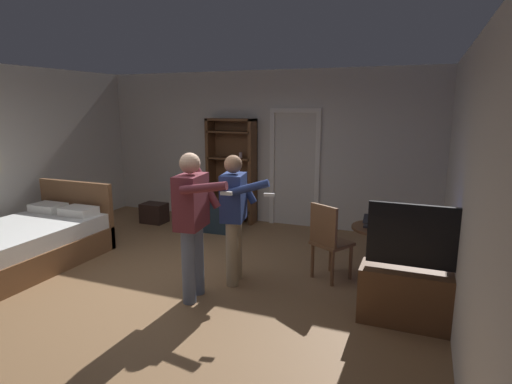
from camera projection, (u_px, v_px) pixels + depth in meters
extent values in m
plane|color=olive|center=(168.00, 285.00, 5.16)|extent=(7.00, 7.00, 0.00)
cube|color=beige|center=(262.00, 148.00, 7.78)|extent=(6.61, 0.12, 2.79)
cube|color=beige|center=(473.00, 196.00, 3.69)|extent=(0.12, 6.52, 2.79)
cube|color=white|center=(272.00, 169.00, 7.69)|extent=(0.08, 0.08, 2.05)
cube|color=white|center=(318.00, 172.00, 7.38)|extent=(0.08, 0.08, 2.05)
cube|color=white|center=(296.00, 110.00, 7.32)|extent=(0.93, 0.08, 0.08)
cube|color=brown|center=(25.00, 253.00, 5.79)|extent=(1.39, 2.03, 0.35)
cube|color=white|center=(23.00, 233.00, 5.73)|extent=(1.33, 1.97, 0.22)
cube|color=brown|center=(77.00, 213.00, 6.61)|extent=(1.39, 0.08, 1.02)
cube|color=white|center=(48.00, 207.00, 6.46)|extent=(0.50, 0.34, 0.12)
cube|color=white|center=(79.00, 211.00, 6.23)|extent=(0.50, 0.34, 0.12)
cube|color=brown|center=(211.00, 170.00, 7.97)|extent=(0.06, 0.32, 1.94)
cube|color=brown|center=(253.00, 172.00, 7.66)|extent=(0.06, 0.32, 1.94)
cube|color=brown|center=(231.00, 120.00, 7.62)|extent=(0.92, 0.32, 0.04)
cube|color=brown|center=(235.00, 170.00, 7.95)|extent=(0.92, 0.02, 1.94)
cube|color=brown|center=(232.00, 209.00, 7.96)|extent=(0.86, 0.32, 0.03)
cylinder|color=#8FC368|center=(233.00, 204.00, 7.94)|extent=(0.08, 0.08, 0.14)
cube|color=brown|center=(232.00, 184.00, 7.86)|extent=(0.86, 0.32, 0.03)
cylinder|color=#9180AC|center=(236.00, 180.00, 7.81)|extent=(0.08, 0.08, 0.13)
cube|color=brown|center=(231.00, 158.00, 7.76)|extent=(0.86, 0.32, 0.03)
cylinder|color=#BCA4A9|center=(241.00, 155.00, 7.68)|extent=(0.06, 0.06, 0.10)
cube|color=brown|center=(231.00, 132.00, 7.66)|extent=(0.86, 0.32, 0.03)
cube|color=brown|center=(419.00, 298.00, 4.18)|extent=(1.18, 0.40, 0.58)
cube|color=black|center=(425.00, 237.00, 4.03)|extent=(1.08, 0.05, 0.63)
cube|color=#3C48AC|center=(425.00, 236.00, 4.06)|extent=(1.02, 0.01, 0.57)
cylinder|color=brown|center=(378.00, 255.00, 5.26)|extent=(0.08, 0.08, 0.67)
cylinder|color=brown|center=(376.00, 279.00, 5.32)|extent=(0.41, 0.41, 0.03)
cylinder|color=brown|center=(380.00, 228.00, 5.19)|extent=(0.68, 0.68, 0.03)
cube|color=black|center=(377.00, 226.00, 5.19)|extent=(0.33, 0.23, 0.02)
cube|color=black|center=(377.00, 220.00, 5.06)|extent=(0.33, 0.20, 0.08)
cube|color=#283C51|center=(377.00, 220.00, 5.06)|extent=(0.30, 0.17, 0.06)
cylinder|color=#3B4532|center=(391.00, 222.00, 5.04)|extent=(0.06, 0.06, 0.19)
cylinder|color=#3B4532|center=(392.00, 213.00, 5.02)|extent=(0.03, 0.03, 0.05)
cylinder|color=brown|center=(351.00, 262.00, 5.31)|extent=(0.04, 0.04, 0.45)
cylinder|color=brown|center=(331.00, 255.00, 5.57)|extent=(0.04, 0.04, 0.45)
cylinder|color=brown|center=(332.00, 269.00, 5.10)|extent=(0.04, 0.04, 0.45)
cylinder|color=brown|center=(312.00, 261.00, 5.37)|extent=(0.04, 0.04, 0.45)
cube|color=brown|center=(332.00, 243.00, 5.29)|extent=(0.57, 0.57, 0.04)
cube|color=brown|center=(324.00, 225.00, 5.13)|extent=(0.38, 0.25, 0.50)
cylinder|color=slate|center=(197.00, 259.00, 4.87)|extent=(0.15, 0.15, 0.84)
cylinder|color=slate|center=(189.00, 267.00, 4.63)|extent=(0.15, 0.15, 0.84)
cube|color=brown|center=(191.00, 201.00, 4.60)|extent=(0.31, 0.47, 0.60)
sphere|color=#D8AD8C|center=(190.00, 163.00, 4.51)|extent=(0.23, 0.23, 0.23)
cylinder|color=brown|center=(207.00, 188.00, 4.79)|extent=(0.34, 0.13, 0.48)
cylinder|color=brown|center=(203.00, 188.00, 4.26)|extent=(0.52, 0.15, 0.16)
cube|color=white|center=(226.00, 193.00, 4.18)|extent=(0.12, 0.05, 0.04)
cylinder|color=tan|center=(236.00, 248.00, 5.30)|extent=(0.15, 0.15, 0.80)
cylinder|color=tan|center=(232.00, 254.00, 5.09)|extent=(0.15, 0.15, 0.80)
cube|color=navy|center=(234.00, 197.00, 5.06)|extent=(0.33, 0.44, 0.57)
sphere|color=#936B4C|center=(233.00, 164.00, 4.97)|extent=(0.22, 0.22, 0.22)
cylinder|color=navy|center=(244.00, 186.00, 5.23)|extent=(0.33, 0.15, 0.46)
cylinder|color=navy|center=(249.00, 188.00, 4.77)|extent=(0.49, 0.19, 0.22)
cube|color=white|center=(269.00, 195.00, 4.72)|extent=(0.12, 0.06, 0.04)
cube|color=#1E2D38|center=(216.00, 218.00, 7.35)|extent=(0.64, 0.41, 0.48)
cube|color=black|center=(154.00, 213.00, 7.88)|extent=(0.45, 0.34, 0.37)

